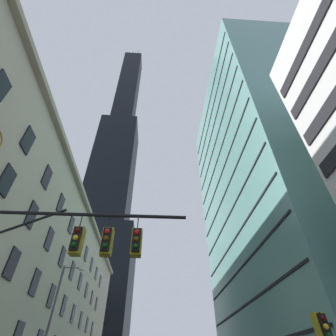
{
  "coord_description": "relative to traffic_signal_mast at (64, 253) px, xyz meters",
  "views": [
    {
      "loc": [
        -0.14,
        -6.85,
        1.59
      ],
      "look_at": [
        1.67,
        23.41,
        27.2
      ],
      "focal_mm": 26.37,
      "sensor_mm": 36.0,
      "label": 1
    }
  ],
  "objects": [
    {
      "name": "glass_office_midrise",
      "position": [
        22.75,
        23.73,
        21.6
      ],
      "size": [
        16.83,
        32.33,
        53.19
      ],
      "color": "slate",
      "rests_on": "ground"
    },
    {
      "name": "street_lamppost",
      "position": [
        -4.27,
        13.51,
        0.28
      ],
      "size": [
        1.93,
        0.32,
        8.81
      ],
      "color": "#47474C",
      "rests_on": "sidewalk_left"
    },
    {
      "name": "station_building",
      "position": [
        -14.24,
        24.85,
        6.25
      ],
      "size": [
        13.94,
        66.05,
        22.53
      ],
      "color": "#B2A88E",
      "rests_on": "ground"
    },
    {
      "name": "traffic_signal_mast",
      "position": [
        0.0,
        0.0,
        0.0
      ],
      "size": [
        8.31,
        0.63,
        6.65
      ],
      "color": "black",
      "rests_on": "sidewalk_left"
    },
    {
      "name": "traffic_light_near_right",
      "position": [
        10.02,
        2.06,
        -2.12
      ],
      "size": [
        0.4,
        0.63,
        3.42
      ],
      "color": "black",
      "rests_on": "sidewalk_right"
    },
    {
      "name": "dark_skyscraper",
      "position": [
        -18.02,
        85.55,
        58.81
      ],
      "size": [
        27.37,
        27.37,
        209.79
      ],
      "color": "black",
      "rests_on": "ground"
    }
  ]
}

